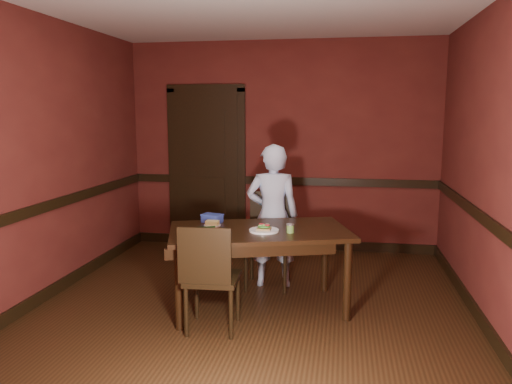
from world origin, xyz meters
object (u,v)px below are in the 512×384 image
(sauce_jar, at_px, (290,228))
(food_tub, at_px, (212,218))
(dining_table, at_px, (259,269))
(chair_far, at_px, (268,241))
(cheese_saucer, at_px, (212,224))
(person, at_px, (273,216))
(chair_near, at_px, (213,276))
(sandwich_plate, at_px, (264,229))

(sauce_jar, distance_m, food_tub, 0.83)
(dining_table, relative_size, chair_far, 1.65)
(dining_table, distance_m, cheese_saucer, 0.60)
(dining_table, height_order, chair_far, chair_far)
(cheese_saucer, bearing_deg, food_tub, 105.39)
(person, bearing_deg, chair_near, 65.58)
(person, xyz_separation_m, food_tub, (-0.52, -0.45, 0.05))
(chair_far, bearing_deg, cheese_saucer, -131.43)
(person, relative_size, cheese_saucer, 9.37)
(chair_near, relative_size, sauce_jar, 11.46)
(chair_near, xyz_separation_m, cheese_saucer, (-0.15, 0.56, 0.31))
(person, bearing_deg, dining_table, 79.22)
(sandwich_plate, bearing_deg, person, 92.08)
(sandwich_plate, height_order, food_tub, food_tub)
(sandwich_plate, distance_m, cheese_saucer, 0.53)
(chair_near, height_order, person, person)
(chair_far, xyz_separation_m, person, (0.04, 0.06, 0.25))
(chair_far, distance_m, sauce_jar, 0.80)
(person, bearing_deg, food_tub, 32.58)
(dining_table, xyz_separation_m, chair_far, (-0.01, 0.59, 0.11))
(chair_far, xyz_separation_m, cheese_saucer, (-0.44, -0.53, 0.28))
(dining_table, height_order, food_tub, food_tub)
(cheese_saucer, xyz_separation_m, food_tub, (-0.04, 0.14, 0.02))
(sandwich_plate, relative_size, food_tub, 1.21)
(person, height_order, sandwich_plate, person)
(dining_table, relative_size, food_tub, 7.31)
(chair_far, height_order, chair_near, chair_far)
(dining_table, bearing_deg, food_tub, 140.39)
(sandwich_plate, xyz_separation_m, cheese_saucer, (-0.51, 0.13, 0.00))
(chair_far, bearing_deg, person, 51.81)
(sandwich_plate, bearing_deg, dining_table, 126.32)
(person, height_order, food_tub, person)
(sauce_jar, bearing_deg, chair_near, -145.33)
(person, distance_m, sauce_jar, 0.78)
(sandwich_plate, relative_size, sauce_jar, 3.32)
(sauce_jar, bearing_deg, dining_table, 163.49)
(chair_near, distance_m, food_tub, 0.80)
(chair_near, height_order, cheese_saucer, chair_near)
(person, bearing_deg, cheese_saucer, 42.76)
(chair_far, bearing_deg, dining_table, -90.83)
(sauce_jar, bearing_deg, sandwich_plate, 177.74)
(chair_far, xyz_separation_m, sauce_jar, (0.30, -0.68, 0.30))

